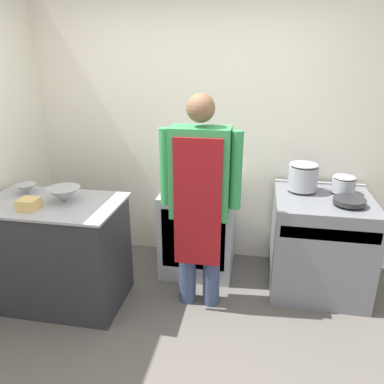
% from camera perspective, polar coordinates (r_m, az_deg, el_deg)
% --- Properties ---
extents(ground_plane, '(14.00, 14.00, 0.00)m').
position_cam_1_polar(ground_plane, '(2.81, -5.39, -25.68)').
color(ground_plane, '#5B5651').
extents(wall_back, '(8.00, 0.05, 2.70)m').
position_cam_1_polar(wall_back, '(3.67, 1.06, 9.92)').
color(wall_back, silver).
rests_on(wall_back, ground_plane).
extents(prep_counter, '(1.11, 0.67, 0.91)m').
position_cam_1_polar(prep_counter, '(3.35, -19.77, -8.70)').
color(prep_counter, '#2D2D33').
rests_on(prep_counter, ground_plane).
extents(stove, '(0.81, 0.77, 0.89)m').
position_cam_1_polar(stove, '(3.53, 18.80, -7.44)').
color(stove, slate).
rests_on(stove, ground_plane).
extents(fridge_unit, '(0.67, 0.60, 0.82)m').
position_cam_1_polar(fridge_unit, '(3.63, 0.97, -5.87)').
color(fridge_unit, '#A8ADB2').
rests_on(fridge_unit, ground_plane).
extents(person_cook, '(0.63, 0.24, 1.75)m').
position_cam_1_polar(person_cook, '(2.89, 1.20, -0.22)').
color(person_cook, '#38476B').
rests_on(person_cook, ground_plane).
extents(mixing_bowl, '(0.26, 0.26, 0.12)m').
position_cam_1_polar(mixing_bowl, '(3.12, -18.90, -0.42)').
color(mixing_bowl, '#9EA0A8').
rests_on(mixing_bowl, prep_counter).
extents(small_bowl, '(0.17, 0.17, 0.08)m').
position_cam_1_polar(small_bowl, '(3.42, -23.93, 0.41)').
color(small_bowl, '#9EA0A8').
rests_on(small_bowl, prep_counter).
extents(plastic_tub, '(0.14, 0.14, 0.08)m').
position_cam_1_polar(plastic_tub, '(3.08, -23.60, -1.69)').
color(plastic_tub, '#D8B266').
rests_on(plastic_tub, prep_counter).
extents(stock_pot, '(0.25, 0.25, 0.25)m').
position_cam_1_polar(stock_pot, '(3.41, 16.56, 2.39)').
color(stock_pot, '#9EA0A8').
rests_on(stock_pot, stove).
extents(saute_pan, '(0.26, 0.26, 0.04)m').
position_cam_1_polar(saute_pan, '(3.25, 22.86, -1.26)').
color(saute_pan, '#262628').
rests_on(saute_pan, stove).
extents(sauce_pot, '(0.20, 0.20, 0.15)m').
position_cam_1_polar(sauce_pot, '(3.48, 22.12, 1.22)').
color(sauce_pot, '#9EA0A8').
rests_on(sauce_pot, stove).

